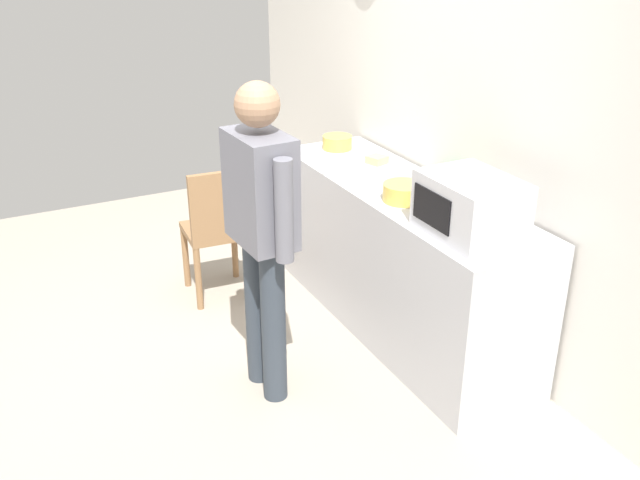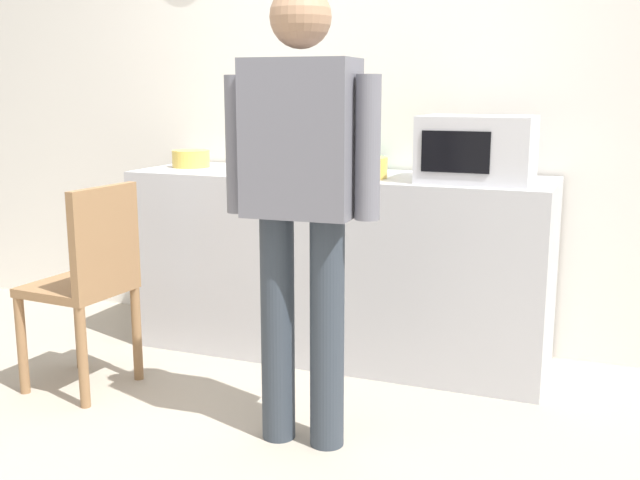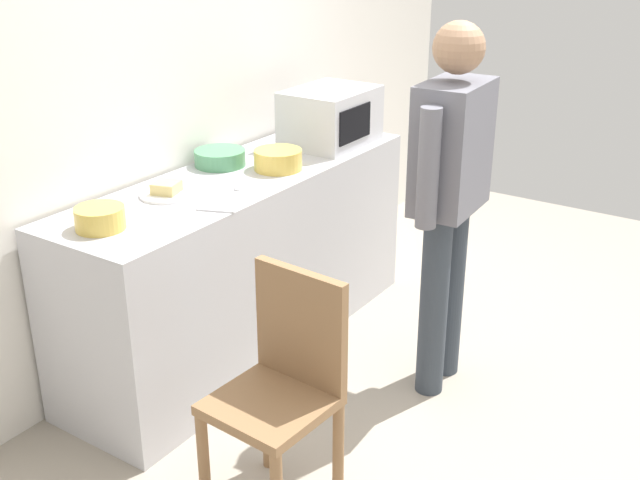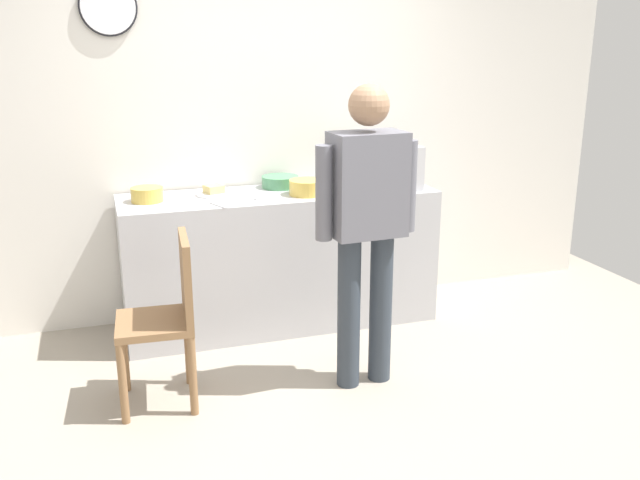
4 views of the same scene
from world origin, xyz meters
TOP-DOWN VIEW (x-y plane):
  - ground_plane at (0.00, 0.00)m, footprint 6.00×6.00m
  - back_wall at (-0.00, 1.60)m, footprint 5.40×0.13m
  - kitchen_counter at (0.02, 1.22)m, footprint 2.12×0.62m
  - microwave at (0.72, 1.15)m, footprint 0.50×0.39m
  - sandwich_plate at (-0.40, 1.30)m, footprint 0.24×0.24m
  - salad_bowl at (0.08, 1.39)m, footprint 0.26×0.26m
  - cereal_bowl at (-0.84, 1.24)m, footprint 0.20×0.20m
  - mixing_bowl at (0.19, 1.12)m, footprint 0.24×0.24m
  - fork_utensil at (-0.11, 1.13)m, footprint 0.14×0.13m
  - spoon_utensil at (-0.43, 0.99)m, footprint 0.08×0.17m
  - person_standing at (0.25, 0.22)m, footprint 0.59×0.26m
  - wooden_chair at (-0.83, 0.35)m, footprint 0.43×0.43m

SIDE VIEW (x-z plane):
  - ground_plane at x=0.00m, z-range 0.00..0.00m
  - kitchen_counter at x=0.02m, z-range 0.00..0.93m
  - wooden_chair at x=-0.83m, z-range 0.05..0.99m
  - fork_utensil at x=-0.11m, z-range 0.93..0.94m
  - spoon_utensil at x=-0.43m, z-range 0.93..0.94m
  - sandwich_plate at x=-0.40m, z-range 0.92..0.99m
  - salad_bowl at x=0.08m, z-range 0.93..1.01m
  - cereal_bowl at x=-0.84m, z-range 0.93..1.03m
  - mixing_bowl at x=0.19m, z-range 0.93..1.03m
  - person_standing at x=0.25m, z-range 0.15..1.86m
  - microwave at x=0.72m, z-range 0.93..1.23m
  - back_wall at x=0.00m, z-range 0.00..2.60m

